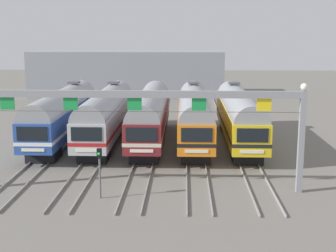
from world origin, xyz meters
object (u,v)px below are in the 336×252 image
commuter_train_yellow (239,114)px  catenary_gantry (135,110)px  commuter_train_stainless (106,113)px  yard_signal_mast (100,163)px  commuter_train_orange (194,114)px  commuter_train_blue (62,113)px  commuter_train_maroon (150,114)px

commuter_train_yellow → catenary_gantry: 15.92m
commuter_train_stainless → yard_signal_mast: 15.26m
catenary_gantry → yard_signal_mast: (-2.01, -1.62, -3.01)m
commuter_train_orange → catenary_gantry: 14.31m
commuter_train_blue → catenary_gantry: size_ratio=0.85×
commuter_train_stainless → yard_signal_mast: size_ratio=5.64×
commuter_train_maroon → catenary_gantry: 13.73m
commuter_train_blue → catenary_gantry: catenary_gantry is taller
catenary_gantry → commuter_train_orange: bearing=73.4°
commuter_train_maroon → commuter_train_yellow: (8.05, 0.00, 0.00)m
catenary_gantry → commuter_train_stainless: bearing=106.6°
commuter_train_stainless → commuter_train_yellow: (12.07, 0.00, 0.00)m
commuter_train_stainless → commuter_train_maroon: size_ratio=1.00×
commuter_train_blue → commuter_train_maroon: bearing=-0.0°
catenary_gantry → commuter_train_maroon: bearing=90.0°
commuter_train_maroon → yard_signal_mast: commuter_train_maroon is taller
commuter_train_orange → catenary_gantry: (-4.02, -13.50, 2.55)m
commuter_train_maroon → catenary_gantry: bearing=-90.0°
commuter_train_stainless → commuter_train_orange: same height
commuter_train_blue → commuter_train_stainless: size_ratio=1.00×
commuter_train_blue → commuter_train_stainless: (4.02, 0.00, 0.00)m
commuter_train_maroon → commuter_train_orange: size_ratio=1.00×
commuter_train_yellow → yard_signal_mast: 18.17m
catenary_gantry → yard_signal_mast: 3.97m
commuter_train_blue → yard_signal_mast: commuter_train_blue is taller
commuter_train_maroon → catenary_gantry: size_ratio=0.85×
commuter_train_orange → catenary_gantry: bearing=-106.6°
commuter_train_blue → catenary_gantry: bearing=-59.2°
commuter_train_yellow → yard_signal_mast: bearing=-123.6°
yard_signal_mast → commuter_train_stainless: bearing=97.6°
commuter_train_blue → commuter_train_maroon: size_ratio=1.00×
yard_signal_mast → commuter_train_yellow: bearing=56.4°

